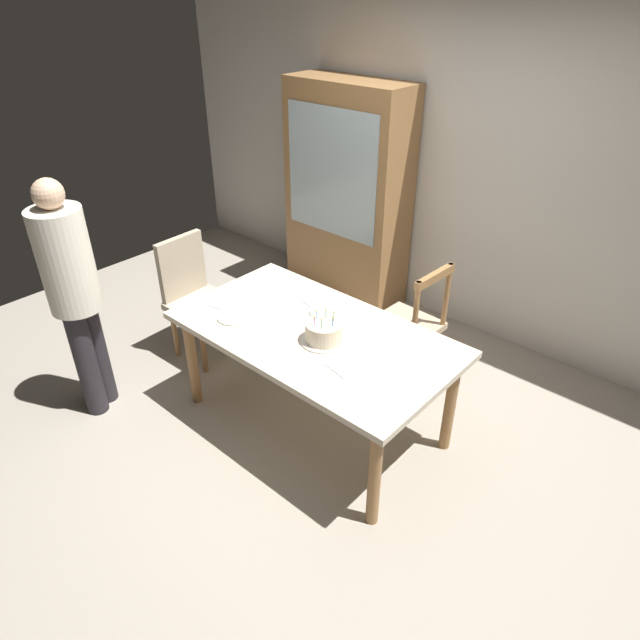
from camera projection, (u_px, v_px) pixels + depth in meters
The scene contains 13 objects.
ground at pixel (315, 422), 3.79m from camera, with size 6.40×6.40×0.00m, color #9E9384.
back_wall at pixel (475, 172), 4.28m from camera, with size 6.40×0.10×2.60m, color beige.
dining_table at pixel (314, 342), 3.44m from camera, with size 1.75×0.97×0.74m.
birthday_cake at pixel (324, 333), 3.27m from camera, with size 0.28×0.28×0.19m.
plate_near_celebrant at pixel (235, 317), 3.53m from camera, with size 0.22×0.22×0.01m, color silver.
plate_far_side at pixel (327, 312), 3.59m from camera, with size 0.22×0.22×0.01m, color silver.
fork_near_celebrant at pixel (219, 308), 3.63m from camera, with size 0.18×0.02×0.01m, color silver.
fork_far_side at pixel (308, 304), 3.67m from camera, with size 0.18×0.02×0.01m, color silver.
fork_near_guest at pixel (336, 371), 3.05m from camera, with size 0.18×0.02×0.01m, color silver.
chair_spindle_back at pixel (408, 327), 3.96m from camera, with size 0.46×0.46×0.95m.
chair_upholstered at pixel (194, 292), 4.24m from camera, with size 0.46×0.45×0.95m.
person_celebrant at pixel (73, 289), 3.46m from camera, with size 0.32×0.32×1.63m.
china_cabinet at pixel (347, 195), 4.85m from camera, with size 1.10×0.45×1.90m.
Camera 1 is at (1.92, -2.11, 2.59)m, focal length 31.25 mm.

